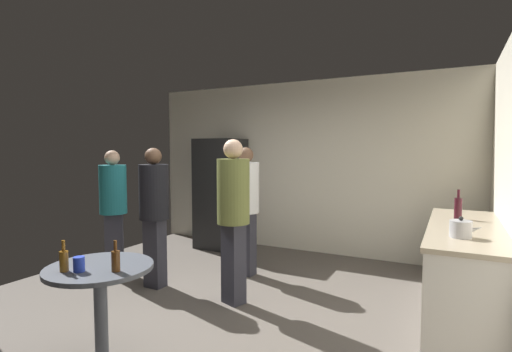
{
  "coord_description": "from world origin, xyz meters",
  "views": [
    {
      "loc": [
        2.15,
        -3.12,
        1.62
      ],
      "look_at": [
        0.31,
        0.44,
        1.34
      ],
      "focal_mm": 26.72,
      "sensor_mm": 36.0,
      "label": 1
    }
  ],
  "objects_px": {
    "person_in_olive_shirt": "(233,208)",
    "kettle": "(461,229)",
    "refrigerator": "(221,193)",
    "beer_bottle_brown": "(116,260)",
    "person_in_white_shirt": "(246,201)",
    "wine_bottle_on_counter": "(458,208)",
    "person_in_teal_shirt": "(113,202)",
    "foreground_table": "(100,279)",
    "person_in_black_shirt": "(154,206)",
    "plastic_cup_blue": "(79,264)",
    "beer_bottle_amber": "(64,260)"
  },
  "relations": [
    {
      "from": "beer_bottle_amber",
      "to": "plastic_cup_blue",
      "type": "height_order",
      "value": "beer_bottle_amber"
    },
    {
      "from": "wine_bottle_on_counter",
      "to": "foreground_table",
      "type": "distance_m",
      "value": 3.5
    },
    {
      "from": "beer_bottle_brown",
      "to": "person_in_teal_shirt",
      "type": "relative_size",
      "value": 0.14
    },
    {
      "from": "beer_bottle_brown",
      "to": "person_in_teal_shirt",
      "type": "distance_m",
      "value": 2.34
    },
    {
      "from": "refrigerator",
      "to": "beer_bottle_brown",
      "type": "height_order",
      "value": "refrigerator"
    },
    {
      "from": "refrigerator",
      "to": "foreground_table",
      "type": "bearing_deg",
      "value": -72.78
    },
    {
      "from": "kettle",
      "to": "person_in_white_shirt",
      "type": "distance_m",
      "value": 2.53
    },
    {
      "from": "person_in_teal_shirt",
      "to": "person_in_white_shirt",
      "type": "bearing_deg",
      "value": 73.74
    },
    {
      "from": "beer_bottle_brown",
      "to": "person_in_white_shirt",
      "type": "distance_m",
      "value": 2.32
    },
    {
      "from": "beer_bottle_amber",
      "to": "beer_bottle_brown",
      "type": "height_order",
      "value": "same"
    },
    {
      "from": "person_in_teal_shirt",
      "to": "person_in_olive_shirt",
      "type": "height_order",
      "value": "person_in_olive_shirt"
    },
    {
      "from": "beer_bottle_amber",
      "to": "person_in_olive_shirt",
      "type": "bearing_deg",
      "value": 73.68
    },
    {
      "from": "wine_bottle_on_counter",
      "to": "person_in_white_shirt",
      "type": "bearing_deg",
      "value": -175.03
    },
    {
      "from": "wine_bottle_on_counter",
      "to": "person_in_olive_shirt",
      "type": "xyz_separation_m",
      "value": [
        -2.09,
        -1.07,
        -0.0
      ]
    },
    {
      "from": "refrigerator",
      "to": "foreground_table",
      "type": "distance_m",
      "value": 3.5
    },
    {
      "from": "wine_bottle_on_counter",
      "to": "beer_bottle_brown",
      "type": "bearing_deg",
      "value": -131.52
    },
    {
      "from": "refrigerator",
      "to": "foreground_table",
      "type": "relative_size",
      "value": 2.25
    },
    {
      "from": "refrigerator",
      "to": "person_in_black_shirt",
      "type": "xyz_separation_m",
      "value": [
        0.32,
        -1.94,
        0.06
      ]
    },
    {
      "from": "refrigerator",
      "to": "kettle",
      "type": "height_order",
      "value": "refrigerator"
    },
    {
      "from": "person_in_teal_shirt",
      "to": "kettle",
      "type": "bearing_deg",
      "value": 48.27
    },
    {
      "from": "beer_bottle_amber",
      "to": "person_in_teal_shirt",
      "type": "xyz_separation_m",
      "value": [
        -1.41,
        1.73,
        0.12
      ]
    },
    {
      "from": "beer_bottle_brown",
      "to": "person_in_olive_shirt",
      "type": "distance_m",
      "value": 1.46
    },
    {
      "from": "wine_bottle_on_counter",
      "to": "person_in_black_shirt",
      "type": "xyz_separation_m",
      "value": [
        -3.16,
        -1.09,
        -0.06
      ]
    },
    {
      "from": "kettle",
      "to": "person_in_teal_shirt",
      "type": "relative_size",
      "value": 0.15
    },
    {
      "from": "foreground_table",
      "to": "person_in_white_shirt",
      "type": "xyz_separation_m",
      "value": [
        0.03,
        2.26,
        0.34
      ]
    },
    {
      "from": "foreground_table",
      "to": "plastic_cup_blue",
      "type": "bearing_deg",
      "value": -94.88
    },
    {
      "from": "person_in_black_shirt",
      "to": "person_in_olive_shirt",
      "type": "relative_size",
      "value": 0.95
    },
    {
      "from": "kettle",
      "to": "person_in_black_shirt",
      "type": "height_order",
      "value": "person_in_black_shirt"
    },
    {
      "from": "refrigerator",
      "to": "plastic_cup_blue",
      "type": "distance_m",
      "value": 3.65
    },
    {
      "from": "foreground_table",
      "to": "person_in_teal_shirt",
      "type": "bearing_deg",
      "value": 135.11
    },
    {
      "from": "refrigerator",
      "to": "person_in_white_shirt",
      "type": "height_order",
      "value": "refrigerator"
    },
    {
      "from": "person_in_olive_shirt",
      "to": "foreground_table",
      "type": "bearing_deg",
      "value": 5.64
    },
    {
      "from": "plastic_cup_blue",
      "to": "person_in_black_shirt",
      "type": "distance_m",
      "value": 1.71
    },
    {
      "from": "wine_bottle_on_counter",
      "to": "plastic_cup_blue",
      "type": "height_order",
      "value": "wine_bottle_on_counter"
    },
    {
      "from": "person_in_teal_shirt",
      "to": "person_in_olive_shirt",
      "type": "distance_m",
      "value": 1.88
    },
    {
      "from": "person_in_white_shirt",
      "to": "person_in_black_shirt",
      "type": "height_order",
      "value": "person_in_white_shirt"
    },
    {
      "from": "person_in_olive_shirt",
      "to": "beer_bottle_brown",
      "type": "bearing_deg",
      "value": 14.45
    },
    {
      "from": "person_in_olive_shirt",
      "to": "kettle",
      "type": "bearing_deg",
      "value": 113.6
    },
    {
      "from": "refrigerator",
      "to": "wine_bottle_on_counter",
      "type": "xyz_separation_m",
      "value": [
        3.48,
        -0.86,
        0.12
      ]
    },
    {
      "from": "person_in_teal_shirt",
      "to": "person_in_black_shirt",
      "type": "relative_size",
      "value": 0.98
    },
    {
      "from": "foreground_table",
      "to": "plastic_cup_blue",
      "type": "height_order",
      "value": "plastic_cup_blue"
    },
    {
      "from": "refrigerator",
      "to": "beer_bottle_brown",
      "type": "distance_m",
      "value": 3.6
    },
    {
      "from": "foreground_table",
      "to": "beer_bottle_brown",
      "type": "height_order",
      "value": "beer_bottle_brown"
    },
    {
      "from": "person_in_black_shirt",
      "to": "person_in_white_shirt",
      "type": "bearing_deg",
      "value": 139.78
    },
    {
      "from": "person_in_white_shirt",
      "to": "kettle",
      "type": "bearing_deg",
      "value": 76.98
    },
    {
      "from": "wine_bottle_on_counter",
      "to": "foreground_table",
      "type": "bearing_deg",
      "value": -134.66
    },
    {
      "from": "kettle",
      "to": "beer_bottle_brown",
      "type": "height_order",
      "value": "kettle"
    },
    {
      "from": "beer_bottle_brown",
      "to": "person_in_black_shirt",
      "type": "distance_m",
      "value": 1.71
    },
    {
      "from": "kettle",
      "to": "person_in_black_shirt",
      "type": "distance_m",
      "value": 3.17
    },
    {
      "from": "wine_bottle_on_counter",
      "to": "person_in_teal_shirt",
      "type": "xyz_separation_m",
      "value": [
        -3.97,
        -0.96,
        -0.08
      ]
    }
  ]
}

